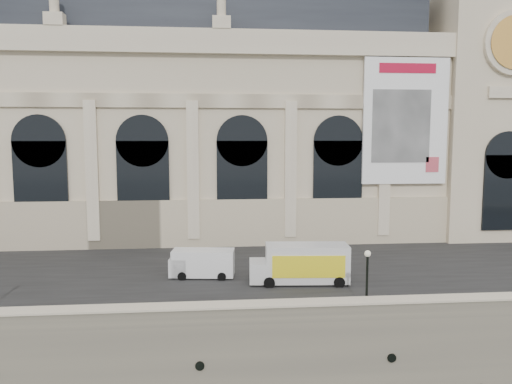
# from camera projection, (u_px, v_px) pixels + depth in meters

# --- Properties ---
(quay) EXTENTS (160.00, 70.00, 6.00)m
(quay) POSITION_uv_depth(u_px,v_px,m) (190.00, 248.00, 64.78)
(quay) COLOR gray
(quay) RESTS_ON ground
(street) EXTENTS (160.00, 24.00, 0.06)m
(street) POSITION_uv_depth(u_px,v_px,m) (180.00, 267.00, 43.66)
(street) COLOR #2D2D2D
(street) RESTS_ON quay
(parapet) EXTENTS (160.00, 1.40, 1.21)m
(parapet) POSITION_uv_depth(u_px,v_px,m) (166.00, 315.00, 30.34)
(parapet) COLOR gray
(parapet) RESTS_ON quay
(museum) EXTENTS (69.00, 18.70, 29.10)m
(museum) POSITION_uv_depth(u_px,v_px,m) (135.00, 117.00, 58.29)
(museum) COLOR beige
(museum) RESTS_ON quay
(clock_pavilion) EXTENTS (13.00, 14.72, 36.70)m
(clock_pavilion) POSITION_uv_depth(u_px,v_px,m) (476.00, 85.00, 58.59)
(clock_pavilion) COLOR beige
(clock_pavilion) RESTS_ON quay
(van_c) EXTENTS (5.36, 2.61, 2.30)m
(van_c) POSITION_uv_depth(u_px,v_px,m) (199.00, 263.00, 40.51)
(van_c) COLOR silver
(van_c) RESTS_ON quay
(box_truck) EXTENTS (7.82, 3.19, 3.09)m
(box_truck) POSITION_uv_depth(u_px,v_px,m) (301.00, 264.00, 38.84)
(box_truck) COLOR silver
(box_truck) RESTS_ON quay
(lamp_right) EXTENTS (0.42, 0.42, 4.11)m
(lamp_right) POSITION_uv_depth(u_px,v_px,m) (367.00, 282.00, 32.45)
(lamp_right) COLOR black
(lamp_right) RESTS_ON quay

